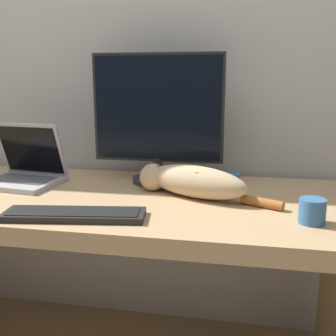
# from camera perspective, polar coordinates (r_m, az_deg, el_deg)

# --- Properties ---
(wall_back) EXTENTS (6.40, 0.06, 2.60)m
(wall_back) POSITION_cam_1_polar(r_m,az_deg,el_deg) (1.84, -4.52, 16.93)
(wall_back) COLOR silver
(wall_back) RESTS_ON ground_plane
(desk) EXTENTS (1.79, 0.75, 0.75)m
(desk) POSITION_cam_1_polar(r_m,az_deg,el_deg) (1.52, -8.33, -8.87)
(desk) COLOR tan
(desk) RESTS_ON ground_plane
(monitor) EXTENTS (0.53, 0.21, 0.52)m
(monitor) POSITION_cam_1_polar(r_m,az_deg,el_deg) (1.59, -1.51, 7.27)
(monitor) COLOR #282828
(monitor) RESTS_ON desk
(laptop) EXTENTS (0.33, 0.28, 0.24)m
(laptop) POSITION_cam_1_polar(r_m,az_deg,el_deg) (1.71, -20.17, -0.50)
(laptop) COLOR #B7B7BC
(laptop) RESTS_ON desk
(external_keyboard) EXTENTS (0.45, 0.18, 0.02)m
(external_keyboard) POSITION_cam_1_polar(r_m,az_deg,el_deg) (1.25, -13.44, -6.57)
(external_keyboard) COLOR black
(external_keyboard) RESTS_ON desk
(cat) EXTENTS (0.53, 0.28, 0.12)m
(cat) POSITION_cam_1_polar(r_m,az_deg,el_deg) (1.43, 3.29, -1.80)
(cat) COLOR #D1B284
(cat) RESTS_ON desk
(coffee_mug) EXTENTS (0.08, 0.08, 0.08)m
(coffee_mug) POSITION_cam_1_polar(r_m,az_deg,el_deg) (1.24, 20.19, -5.89)
(coffee_mug) COLOR teal
(coffee_mug) RESTS_ON desk
(small_toy) EXTENTS (0.05, 0.05, 0.05)m
(small_toy) POSITION_cam_1_polar(r_m,az_deg,el_deg) (1.59, 9.45, -1.72)
(small_toy) COLOR #2D6BB7
(small_toy) RESTS_ON desk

